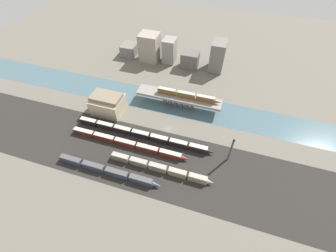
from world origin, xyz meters
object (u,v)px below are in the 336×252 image
at_px(train_on_bridge, 188,95).
at_px(train_yard_near, 108,171).
at_px(train_yard_outer, 143,135).
at_px(warehouse_building, 108,104).
at_px(train_yard_far, 128,144).
at_px(train_yard_mid, 160,168).
at_px(signal_tower, 231,150).

distance_m(train_on_bridge, train_yard_near, 67.18).
bearing_deg(train_yard_outer, train_yard_near, -106.68).
xyz_separation_m(train_on_bridge, train_yard_near, (-26.71, -61.15, -7.75)).
bearing_deg(warehouse_building, train_yard_far, -44.10).
xyz_separation_m(train_on_bridge, train_yard_outer, (-18.43, -33.52, -7.63)).
distance_m(train_yard_far, warehouse_building, 33.02).
distance_m(train_yard_mid, train_yard_outer, 24.84).
relative_size(train_yard_far, train_yard_outer, 0.85).
height_order(train_on_bridge, train_yard_near, train_on_bridge).
bearing_deg(train_yard_near, signal_tower, 24.76).
relative_size(train_yard_far, signal_tower, 4.13).
bearing_deg(train_yard_mid, train_yard_near, -159.55).
relative_size(train_yard_outer, warehouse_building, 4.37).
relative_size(train_on_bridge, train_yard_far, 0.59).
height_order(train_yard_mid, warehouse_building, warehouse_building).
xyz_separation_m(train_yard_mid, signal_tower, (33.09, 17.48, 6.41)).
bearing_deg(train_yard_mid, warehouse_building, 144.62).
xyz_separation_m(train_yard_near, signal_tower, (58.19, 26.83, 6.49)).
distance_m(train_on_bridge, train_yard_outer, 39.00).
xyz_separation_m(train_yard_outer, signal_tower, (49.91, -0.80, 6.37)).
distance_m(train_on_bridge, train_yard_mid, 52.38).
relative_size(train_yard_near, signal_tower, 3.31).
relative_size(train_yard_near, train_yard_mid, 1.03).
xyz_separation_m(warehouse_building, signal_tower, (79.12, -15.21, 2.22)).
relative_size(train_yard_near, train_yard_outer, 0.68).
height_order(train_yard_far, warehouse_building, warehouse_building).
height_order(train_yard_far, train_yard_outer, train_yard_outer).
height_order(train_yard_far, signal_tower, signal_tower).
height_order(train_on_bridge, warehouse_building, warehouse_building).
xyz_separation_m(train_yard_mid, train_yard_far, (-22.52, 9.91, -0.17)).
bearing_deg(warehouse_building, signal_tower, -10.88).
height_order(train_yard_outer, warehouse_building, warehouse_building).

